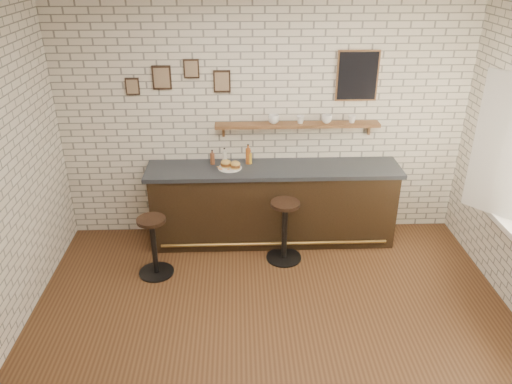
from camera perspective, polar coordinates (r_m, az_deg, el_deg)
The scene contains 17 objects.
ground at distance 5.16m, azimuth 2.01°, elevation -15.26°, with size 5.00×5.00×0.00m, color brown.
bar_counter at distance 6.29m, azimuth 1.96°, elevation -1.39°, with size 3.10×0.65×1.01m.
sandwich_plate at distance 6.05m, azimuth -3.01°, elevation 2.77°, with size 0.28×0.28×0.01m, color white.
ciabatta_sandwich at distance 6.03m, azimuth -2.91°, elevation 3.19°, with size 0.27×0.19×0.08m.
potato_chips at distance 6.04m, azimuth -3.21°, elevation 2.82°, with size 0.24×0.19×0.00m.
bitters_bottle_brown at distance 6.16m, azimuth -5.01°, elevation 3.84°, with size 0.06×0.06×0.19m.
bitters_bottle_white at distance 6.15m, azimuth -3.60°, elevation 3.95°, with size 0.05×0.05×0.21m.
bitters_bottle_amber at distance 6.14m, azimuth -0.90°, elevation 4.16°, with size 0.06×0.06×0.25m.
condiment_bottle_yellow at distance 6.15m, azimuth -0.72°, elevation 3.90°, with size 0.05×0.05×0.17m.
bar_stool_left at distance 5.80m, azimuth -11.61°, elevation -5.90°, with size 0.40×0.40×0.73m.
bar_stool_right at distance 5.94m, azimuth 3.28°, elevation -4.23°, with size 0.44×0.44×0.77m.
wall_shelf at distance 6.12m, azimuth 4.75°, elevation 7.64°, with size 2.00×0.18×0.18m.
shelf_cup_a at distance 6.07m, azimuth 2.03°, elevation 8.29°, with size 0.13×0.13×0.11m, color white.
shelf_cup_b at distance 6.10m, azimuth 5.09°, elevation 8.25°, with size 0.10×0.10×0.09m, color white.
shelf_cup_c at distance 6.15m, azimuth 8.09°, elevation 8.26°, with size 0.13×0.13×0.10m, color white.
shelf_cup_d at distance 6.21m, azimuth 10.92°, elevation 8.19°, with size 0.10×0.10×0.09m, color white.
back_wall_decor at distance 6.02m, azimuth 3.18°, elevation 13.00°, with size 2.96×0.02×0.56m.
Camera 1 is at (-0.32, -3.86, 3.42)m, focal length 35.00 mm.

